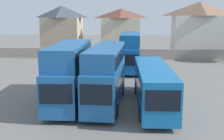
{
  "coord_description": "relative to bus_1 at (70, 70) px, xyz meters",
  "views": [
    {
      "loc": [
        2.14,
        -22.69,
        7.38
      ],
      "look_at": [
        0.0,
        3.0,
        2.37
      ],
      "focal_mm": 44.56,
      "sensor_mm": 36.0,
      "label": 1
    }
  ],
  "objects": [
    {
      "name": "house_terrace_right",
      "position": [
        17.58,
        31.72,
        2.28
      ],
      "size": [
        10.06,
        7.79,
        10.08
      ],
      "color": "silver",
      "rests_on": "ground"
    },
    {
      "name": "house_terrace_left",
      "position": [
        -9.17,
        32.54,
        1.94
      ],
      "size": [
        7.69,
        6.31,
        9.42
      ],
      "color": "tan",
      "rests_on": "ground"
    },
    {
      "name": "house_terrace_centre",
      "position": [
        2.65,
        33.27,
        1.64
      ],
      "size": [
        7.76,
        6.47,
        8.86
      ],
      "color": "beige",
      "rests_on": "ground"
    },
    {
      "name": "bus_4",
      "position": [
        1.44,
        15.48,
        -0.86
      ],
      "size": [
        2.93,
        11.55,
        3.5
      ],
      "rotation": [
        0.0,
        0.0,
        -1.54
      ],
      "color": "#116196",
      "rests_on": "ground"
    },
    {
      "name": "depot_boundary_wall",
      "position": [
        3.38,
        25.2,
        -1.96
      ],
      "size": [
        56.0,
        0.5,
        1.8
      ],
      "primitive_type": "cube",
      "color": "gray",
      "rests_on": "ground"
    },
    {
      "name": "ground",
      "position": [
        3.38,
        17.78,
        -2.86
      ],
      "size": [
        140.0,
        140.0,
        0.0
      ],
      "primitive_type": "plane",
      "color": "slate"
    },
    {
      "name": "bus_3",
      "position": [
        7.03,
        -0.42,
        -0.94
      ],
      "size": [
        3.02,
        11.64,
        3.35
      ],
      "rotation": [
        0.0,
        0.0,
        -1.53
      ],
      "color": "#1364A6",
      "rests_on": "ground"
    },
    {
      "name": "bus_5",
      "position": [
        4.9,
        15.36,
        -0.01
      ],
      "size": [
        2.65,
        10.83,
        5.07
      ],
      "rotation": [
        0.0,
        0.0,
        -1.58
      ],
      "color": "#105598",
      "rests_on": "ground"
    },
    {
      "name": "bus_1",
      "position": [
        0.0,
        0.0,
        0.0
      ],
      "size": [
        3.06,
        10.68,
        5.09
      ],
      "rotation": [
        0.0,
        0.0,
        -1.52
      ],
      "color": "#1B5695",
      "rests_on": "ground"
    },
    {
      "name": "bus_2",
      "position": [
        3.15,
        -0.28,
        -0.1
      ],
      "size": [
        2.75,
        10.26,
        4.9
      ],
      "rotation": [
        0.0,
        0.0,
        -1.6
      ],
      "color": "#1C5694",
      "rests_on": "ground"
    }
  ]
}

